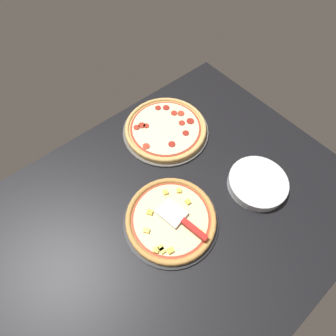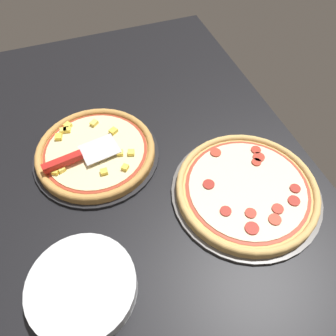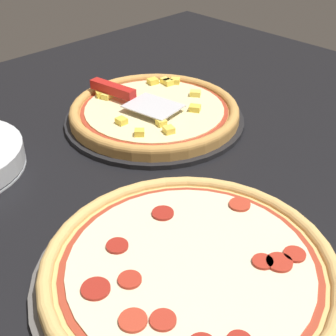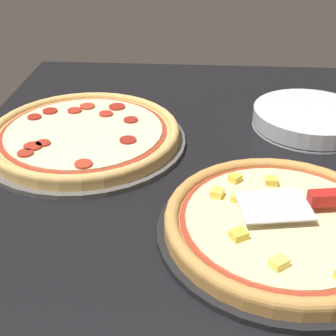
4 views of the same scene
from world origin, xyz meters
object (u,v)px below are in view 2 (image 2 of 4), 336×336
object	(u,v)px
serving_spatula	(74,158)
plate_stack	(82,287)
pizza_front	(96,151)
pizza_back	(247,189)

from	to	relation	value
serving_spatula	plate_stack	distance (cm)	36.07
pizza_front	plate_stack	distance (cm)	39.94
pizza_front	pizza_back	world-z (taller)	pizza_front
pizza_front	serving_spatula	distance (cm)	7.41
pizza_front	pizza_back	bearing A→B (deg)	52.95
pizza_front	plate_stack	xyz separation A→B (cm)	(38.29, -11.37, -0.34)
pizza_back	serving_spatula	xyz separation A→B (cm)	(-24.65, -42.59, 2.64)
pizza_back	plate_stack	xyz separation A→B (cm)	(10.96, -47.58, -0.35)
pizza_back	pizza_front	bearing A→B (deg)	-127.05
plate_stack	pizza_front	bearing A→B (deg)	163.46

